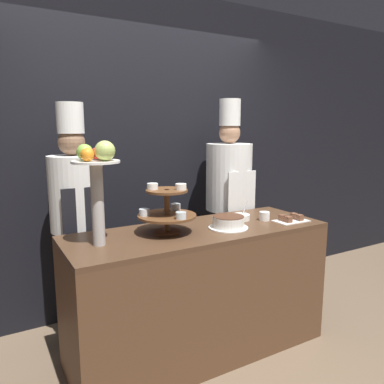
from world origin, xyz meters
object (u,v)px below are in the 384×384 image
at_px(tiered_stand, 167,209).
at_px(cup_white, 264,216).
at_px(cake_round, 228,222).
at_px(serving_bowl_far, 241,217).
at_px(fruit_pedestal, 97,173).
at_px(cake_square_tray, 291,219).
at_px(chef_center_left, 229,195).
at_px(chef_left, 75,214).

relative_size(tiered_stand, cup_white, 5.02).
distance_m(tiered_stand, cake_round, 0.46).
bearing_deg(cake_round, serving_bowl_far, 33.20).
relative_size(fruit_pedestal, cake_round, 2.25).
bearing_deg(cake_square_tray, cup_white, 141.92).
bearing_deg(cake_square_tray, fruit_pedestal, 174.16).
xyz_separation_m(serving_bowl_far, chef_center_left, (0.24, 0.50, 0.07)).
distance_m(fruit_pedestal, chef_center_left, 1.52).
bearing_deg(cake_round, cup_white, 6.93).
height_order(cake_round, cup_white, cake_round).
height_order(tiered_stand, cake_square_tray, tiered_stand).
bearing_deg(chef_left, cake_square_tray, -26.53).
bearing_deg(cake_square_tray, chef_left, 153.47).
height_order(tiered_stand, chef_center_left, chef_center_left).
xyz_separation_m(tiered_stand, chef_left, (-0.48, 0.54, -0.09)).
bearing_deg(chef_left, tiered_stand, -48.15).
xyz_separation_m(tiered_stand, cake_square_tray, (0.96, -0.18, -0.15)).
bearing_deg(tiered_stand, cake_round, -13.33).
bearing_deg(serving_bowl_far, tiered_stand, -176.42).
distance_m(tiered_stand, serving_bowl_far, 0.67).
xyz_separation_m(cup_white, cake_square_tray, (0.16, -0.12, -0.02)).
xyz_separation_m(tiered_stand, chef_center_left, (0.89, 0.54, -0.07)).
distance_m(cake_round, chef_center_left, 0.79).
xyz_separation_m(tiered_stand, fruit_pedestal, (-0.47, -0.03, 0.28)).
height_order(tiered_stand, cup_white, tiered_stand).
height_order(cake_square_tray, chef_left, chef_left).
distance_m(cake_round, chef_left, 1.12).
relative_size(tiered_stand, fruit_pedestal, 0.63).
distance_m(cup_white, chef_center_left, 0.61).
relative_size(cake_round, chef_left, 0.16).
bearing_deg(cake_square_tray, tiered_stand, 169.36).
bearing_deg(tiered_stand, fruit_pedestal, -175.80).
relative_size(cup_white, cake_square_tray, 0.30).
relative_size(fruit_pedestal, chef_center_left, 0.34).
height_order(fruit_pedestal, cake_round, fruit_pedestal).
bearing_deg(serving_bowl_far, cake_square_tray, -35.58).
bearing_deg(chef_center_left, serving_bowl_far, -115.49).
height_order(tiered_stand, cake_round, tiered_stand).
relative_size(cake_round, serving_bowl_far, 1.92).
bearing_deg(chef_left, cup_white, -24.91).
distance_m(cake_square_tray, chef_center_left, 0.73).
bearing_deg(cup_white, chef_left, 155.09).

